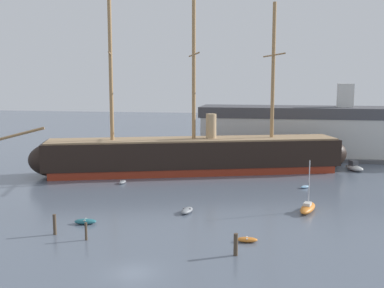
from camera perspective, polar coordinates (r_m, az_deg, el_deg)
name	(u,v)px	position (r m, az deg, el deg)	size (l,w,h in m)	color
ground_plane	(133,273)	(44.19, -7.25, -15.45)	(400.00, 400.00, 0.00)	slate
tall_ship	(194,155)	(87.11, 0.21, -1.33)	(63.63, 24.94, 31.52)	maroon
dinghy_foreground_left	(85,221)	(58.85, -12.93, -9.23)	(2.83, 1.59, 0.63)	#236670
dinghy_foreground_right	(247,240)	(51.74, 6.76, -11.55)	(2.32, 1.11, 0.54)	orange
dinghy_near_centre	(187,210)	(61.91, -0.61, -8.14)	(1.72, 3.02, 0.67)	gray
sailboat_mid_right	(308,208)	(64.20, 14.00, -7.57)	(3.03, 5.53, 6.90)	orange
dinghy_alongside_bow	(122,182)	(79.65, -8.52, -4.63)	(1.11, 2.19, 0.50)	gray
dinghy_alongside_stern	(305,187)	(77.71, 13.67, -5.12)	(1.86, 1.86, 0.43)	#7FB2D6
motorboat_far_left	(87,159)	(101.92, -12.77, -1.86)	(3.34, 2.48, 1.29)	gold
motorboat_far_right	(354,167)	(94.99, 19.24, -2.69)	(3.96, 4.93, 1.93)	silver
mooring_piling_nearest	(86,231)	(53.03, -12.85, -10.39)	(0.28, 0.28, 1.99)	#4C3D2D
mooring_piling_left_pair	(236,245)	(47.66, 5.38, -12.16)	(0.44, 0.44, 2.27)	#4C3D2D
mooring_piling_right_pair	(55,225)	(55.64, -16.48, -9.44)	(0.38, 0.38, 2.36)	#4C3D2D
dockside_warehouse_right	(328,133)	(108.18, 16.33, 1.36)	(61.42, 14.05, 16.52)	#565659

